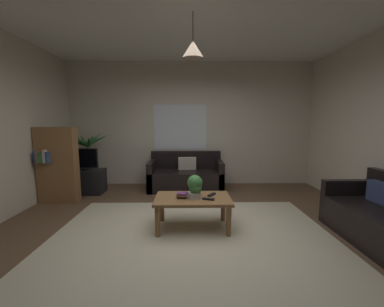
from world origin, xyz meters
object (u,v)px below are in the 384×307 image
at_px(coffee_table, 193,202).
at_px(remote_on_table_0, 208,199).
at_px(tv, 80,159).
at_px(pendant_lamp, 193,49).
at_px(bookshelf_corner, 57,165).
at_px(potted_palm_corner, 89,161).
at_px(potted_plant_on_table, 195,186).
at_px(remote_on_table_1, 212,194).
at_px(tv_stand, 82,181).
at_px(book_on_table_2, 182,194).
at_px(couch_under_window, 186,177).
at_px(book_on_table_0, 182,197).
at_px(book_on_table_1, 181,195).

distance_m(coffee_table, remote_on_table_0, 0.25).
distance_m(tv, pendant_lamp, 3.31).
distance_m(remote_on_table_0, bookshelf_corner, 2.98).
bearing_deg(potted_palm_corner, potted_plant_on_table, -42.41).
height_order(remote_on_table_1, tv_stand, tv_stand).
xyz_separation_m(book_on_table_2, tv_stand, (-2.15, 1.74, -0.26)).
bearing_deg(remote_on_table_0, book_on_table_2, -83.95).
height_order(remote_on_table_0, tv_stand, tv_stand).
bearing_deg(couch_under_window, book_on_table_0, -90.97).
distance_m(tv, potted_palm_corner, 0.45).
bearing_deg(potted_plant_on_table, book_on_table_0, -177.82).
relative_size(coffee_table, tv_stand, 1.16).
bearing_deg(tv, tv_stand, 90.00).
height_order(book_on_table_0, tv_stand, tv_stand).
height_order(tv_stand, pendant_lamp, pendant_lamp).
bearing_deg(remote_on_table_0, potted_palm_corner, -114.81).
relative_size(book_on_table_1, potted_plant_on_table, 0.40).
height_order(potted_palm_corner, pendant_lamp, pendant_lamp).
relative_size(remote_on_table_1, potted_plant_on_table, 0.50).
relative_size(couch_under_window, coffee_table, 1.54).
relative_size(book_on_table_2, bookshelf_corner, 0.09).
height_order(couch_under_window, remote_on_table_0, couch_under_window).
xyz_separation_m(book_on_table_0, pendant_lamp, (0.16, 0.03, 1.95)).
relative_size(book_on_table_1, remote_on_table_1, 0.80).
bearing_deg(remote_on_table_0, remote_on_table_1, 179.06).
height_order(couch_under_window, remote_on_table_1, couch_under_window).
bearing_deg(bookshelf_corner, tv_stand, 71.48).
relative_size(potted_plant_on_table, bookshelf_corner, 0.23).
height_order(book_on_table_0, book_on_table_1, book_on_table_1).
bearing_deg(remote_on_table_0, tv, -108.86).
bearing_deg(pendant_lamp, book_on_table_0, -168.07).
bearing_deg(tv_stand, book_on_table_2, -38.94).
xyz_separation_m(potted_palm_corner, bookshelf_corner, (-0.17, -0.97, 0.08)).
distance_m(couch_under_window, book_on_table_2, 2.04).
bearing_deg(remote_on_table_1, bookshelf_corner, 12.84).
relative_size(remote_on_table_0, remote_on_table_1, 1.00).
relative_size(remote_on_table_1, tv, 0.22).
bearing_deg(bookshelf_corner, book_on_table_1, -26.86).
height_order(tv_stand, tv, tv).
relative_size(tv_stand, bookshelf_corner, 0.64).
xyz_separation_m(couch_under_window, coffee_table, (0.12, -1.99, 0.10)).
distance_m(couch_under_window, remote_on_table_1, 1.94).
xyz_separation_m(couch_under_window, book_on_table_1, (-0.04, -2.02, 0.21)).
height_order(couch_under_window, coffee_table, couch_under_window).
height_order(remote_on_table_0, pendant_lamp, pendant_lamp).
height_order(tv, potted_palm_corner, potted_palm_corner).
xyz_separation_m(bookshelf_corner, pendant_lamp, (2.49, -1.15, 1.71)).
relative_size(coffee_table, pendant_lamp, 1.84).
relative_size(remote_on_table_0, potted_palm_corner, 0.12).
relative_size(potted_palm_corner, bookshelf_corner, 0.92).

